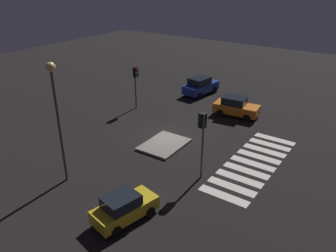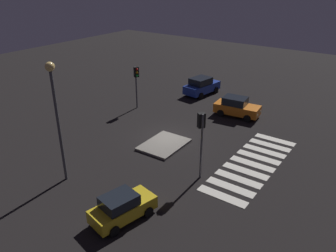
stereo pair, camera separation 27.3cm
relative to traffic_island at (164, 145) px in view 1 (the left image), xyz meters
name	(u,v)px [view 1 (the left image)]	position (x,y,z in m)	size (l,w,h in m)	color
ground_plane	(168,137)	(1.38, 0.61, -0.09)	(80.00, 80.00, 0.00)	black
traffic_island	(164,145)	(0.00, 0.00, 0.00)	(3.82, 2.90, 0.18)	gray
car_orange	(236,107)	(8.74, -1.98, 0.80)	(2.29, 4.29, 1.81)	orange
car_yellow	(124,208)	(-8.21, -3.21, 0.69)	(3.86, 2.29, 1.59)	gold
car_blue	(201,86)	(12.16, 3.78, 0.85)	(4.56, 2.53, 1.91)	#1E389E
traffic_light_south	(202,129)	(-2.14, -4.44, 3.33)	(0.54, 0.53, 4.51)	#47474C
traffic_light_north	(136,77)	(4.85, 6.79, 3.07)	(0.54, 0.53, 4.17)	#47474C
street_lamp	(56,104)	(-7.45, 2.47, 5.19)	(0.56, 0.56, 7.76)	#47474C
crosswalk_near	(253,163)	(1.38, -6.70, -0.08)	(9.90, 3.20, 0.02)	silver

